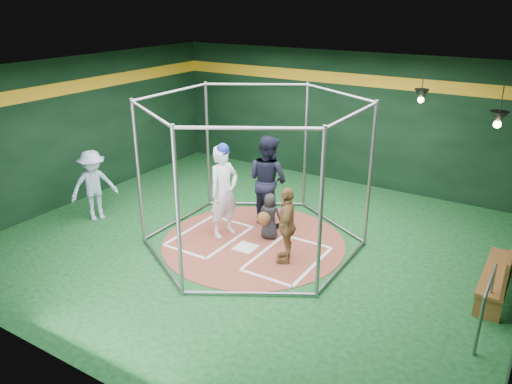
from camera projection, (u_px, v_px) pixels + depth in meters
The scene contains 15 objects.
room_shell at pixel (254, 162), 9.78m from camera, with size 10.10×9.10×3.53m.
clay_disc at pixel (253, 242), 10.42m from camera, with size 3.80×3.80×0.01m, color brown.
home_plate at pixel (246, 247), 10.17m from camera, with size 0.43×0.43×0.01m, color white.
batter_box_left at pixel (210, 236), 10.68m from camera, with size 1.17×1.77×0.01m.
batter_box_right at pixel (288, 258), 9.75m from camera, with size 1.17×1.77×0.01m.
batting_cage at pixel (253, 175), 9.87m from camera, with size 4.05×4.67×3.00m.
pendant_lamp_near at pixel (421, 94), 11.18m from camera, with size 0.34×0.34×0.90m.
pendant_lamp_far at pixel (498, 118), 9.03m from camera, with size 0.34×0.34×0.90m.
batter_figure at pixel (224, 191), 10.39m from camera, with size 0.63×0.81×2.03m.
visitor_leopard at pixel (287, 225), 9.42m from camera, with size 0.89×0.37×1.51m, color #AA8049.
catcher_figure at pixel (269, 216), 10.40m from camera, with size 0.56×0.61×0.99m.
umpire at pixel (268, 180), 10.98m from camera, with size 0.98×0.76×2.02m, color black.
bystander_blue at pixel (94, 185), 11.25m from camera, with size 1.05×0.61×1.63m, color #96AFC7.
dugout_bench at pixel (504, 268), 8.36m from camera, with size 0.43×1.83×1.07m.
steel_railing at pixel (487, 298), 7.35m from camera, with size 0.05×1.12×0.97m.
Camera 1 is at (4.95, -7.88, 4.80)m, focal length 35.00 mm.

